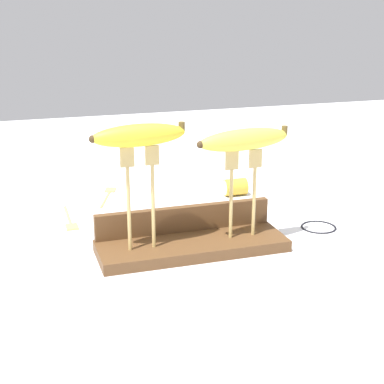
% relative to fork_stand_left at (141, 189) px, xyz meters
% --- Properties ---
extents(ground_plane, '(3.00, 3.00, 0.00)m').
position_rel_fork_stand_left_xyz_m(ground_plane, '(0.10, 0.01, -0.14)').
color(ground_plane, silver).
extents(wooden_board, '(0.37, 0.13, 0.02)m').
position_rel_fork_stand_left_xyz_m(wooden_board, '(0.10, 0.01, -0.13)').
color(wooden_board, brown).
rests_on(wooden_board, ground).
extents(board_backstop, '(0.36, 0.02, 0.05)m').
position_rel_fork_stand_left_xyz_m(board_backstop, '(0.10, 0.06, -0.09)').
color(board_backstop, brown).
rests_on(board_backstop, wooden_board).
extents(fork_stand_left, '(0.07, 0.01, 0.20)m').
position_rel_fork_stand_left_xyz_m(fork_stand_left, '(0.00, 0.00, 0.00)').
color(fork_stand_left, tan).
rests_on(fork_stand_left, wooden_board).
extents(fork_stand_right, '(0.07, 0.01, 0.18)m').
position_rel_fork_stand_left_xyz_m(fork_stand_right, '(0.20, 0.00, -0.01)').
color(fork_stand_right, tan).
rests_on(fork_stand_right, wooden_board).
extents(banana_raised_left, '(0.18, 0.06, 0.04)m').
position_rel_fork_stand_left_xyz_m(banana_raised_left, '(-0.00, -0.00, 0.10)').
color(banana_raised_left, yellow).
rests_on(banana_raised_left, fork_stand_left).
extents(banana_raised_right, '(0.20, 0.07, 0.04)m').
position_rel_fork_stand_left_xyz_m(banana_raised_right, '(0.20, -0.00, 0.08)').
color(banana_raised_right, '#DBD147').
rests_on(banana_raised_right, fork_stand_right).
extents(fork_fallen_near, '(0.03, 0.16, 0.01)m').
position_rel_fork_stand_left_xyz_m(fork_fallen_near, '(-0.11, 0.25, -0.14)').
color(fork_fallen_near, tan).
rests_on(fork_fallen_near, ground).
extents(fork_fallen_far, '(0.07, 0.15, 0.01)m').
position_rel_fork_stand_left_xyz_m(fork_fallen_far, '(0.01, 0.41, -0.14)').
color(fork_fallen_far, tan).
rests_on(fork_fallen_far, ground).
extents(banana_chunk_near, '(0.06, 0.04, 0.04)m').
position_rel_fork_stand_left_xyz_m(banana_chunk_near, '(0.31, 0.31, -0.12)').
color(banana_chunk_near, gold).
rests_on(banana_chunk_near, ground).
extents(wire_coil, '(0.08, 0.08, 0.01)m').
position_rel_fork_stand_left_xyz_m(wire_coil, '(0.40, 0.05, -0.14)').
color(wire_coil, black).
rests_on(wire_coil, ground).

